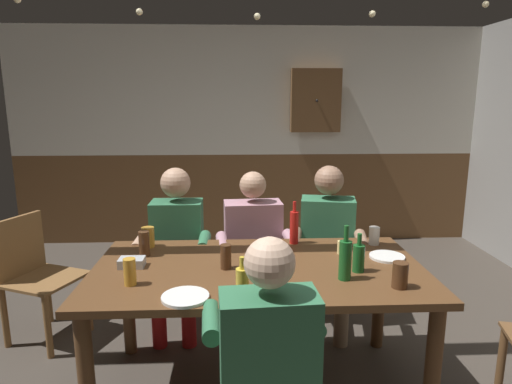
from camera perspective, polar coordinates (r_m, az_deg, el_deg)
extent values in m
cube|color=silver|center=(5.16, -1.32, 12.85)|extent=(5.34, 0.12, 1.43)
cube|color=brown|center=(5.29, -1.26, -0.68)|extent=(5.34, 0.12, 1.04)
cube|color=brown|center=(2.51, 0.32, -10.07)|extent=(1.85, 0.99, 0.04)
cylinder|color=brown|center=(2.43, -21.07, -21.83)|extent=(0.08, 0.08, 0.72)
cylinder|color=brown|center=(2.51, 21.89, -20.69)|extent=(0.08, 0.08, 0.72)
cylinder|color=brown|center=(3.13, -16.23, -13.54)|extent=(0.08, 0.08, 0.72)
cylinder|color=brown|center=(3.19, 15.65, -12.97)|extent=(0.08, 0.08, 0.72)
cube|color=#33724C|center=(3.30, -10.13, -5.40)|extent=(0.37, 0.24, 0.49)
sphere|color=tan|center=(3.20, -10.38, 1.20)|extent=(0.22, 0.22, 0.22)
cylinder|color=#AD1919|center=(3.24, -8.49, -9.95)|extent=(0.13, 0.38, 0.13)
cylinder|color=#AD1919|center=(3.26, -12.08, -9.90)|extent=(0.13, 0.38, 0.13)
cylinder|color=#AD1919|center=(3.18, -8.71, -15.75)|extent=(0.10, 0.10, 0.42)
cylinder|color=#AD1919|center=(3.21, -12.45, -15.63)|extent=(0.10, 0.10, 0.42)
cylinder|color=#33724C|center=(3.02, -6.75, -6.41)|extent=(0.08, 0.28, 0.08)
cylinder|color=tan|center=(3.08, -14.75, -6.34)|extent=(0.08, 0.28, 0.08)
cube|color=#B78493|center=(3.27, -0.40, -5.43)|extent=(0.43, 0.25, 0.48)
sphere|color=tan|center=(3.18, -0.41, 0.93)|extent=(0.19, 0.19, 0.19)
cylinder|color=#997F60|center=(3.24, 1.92, -9.81)|extent=(0.16, 0.38, 0.13)
cylinder|color=#997F60|center=(3.21, -2.18, -9.99)|extent=(0.16, 0.38, 0.13)
cylinder|color=#997F60|center=(3.18, 2.42, -15.56)|extent=(0.10, 0.10, 0.42)
cylinder|color=#997F60|center=(3.16, -1.85, -15.79)|extent=(0.10, 0.10, 0.42)
cylinder|color=#B78493|center=(3.06, 4.60, -6.22)|extent=(0.10, 0.29, 0.08)
cylinder|color=#B78493|center=(3.01, -4.39, -6.56)|extent=(0.10, 0.29, 0.08)
cube|color=#33724C|center=(3.33, 9.21, -5.07)|extent=(0.43, 0.30, 0.50)
sphere|color=#9E755B|center=(3.24, 9.44, 1.51)|extent=(0.21, 0.21, 0.21)
cylinder|color=#997F60|center=(3.28, 11.01, -9.75)|extent=(0.20, 0.42, 0.13)
cylinder|color=#997F60|center=(3.27, 7.21, -9.66)|extent=(0.20, 0.42, 0.13)
cylinder|color=#997F60|center=(3.20, 10.99, -15.57)|extent=(0.10, 0.10, 0.42)
cylinder|color=#997F60|center=(3.20, 7.01, -15.49)|extent=(0.10, 0.10, 0.42)
cylinder|color=#9E755B|center=(3.10, 13.49, -6.10)|extent=(0.13, 0.29, 0.08)
cylinder|color=#9E755B|center=(3.08, 5.10, -5.88)|extent=(0.13, 0.29, 0.08)
cube|color=#33724C|center=(1.81, 1.69, -20.35)|extent=(0.39, 0.23, 0.50)
sphere|color=beige|center=(1.64, 1.77, -9.13)|extent=(0.19, 0.19, 0.19)
cylinder|color=#6B2D66|center=(2.07, 4.10, -23.45)|extent=(0.16, 0.39, 0.13)
cylinder|color=#33724C|center=(1.99, -5.82, -16.35)|extent=(0.10, 0.28, 0.08)
cylinder|color=#33724C|center=(2.04, 6.96, -15.65)|extent=(0.10, 0.28, 0.08)
cube|color=brown|center=(3.46, -25.67, -10.12)|extent=(0.58, 0.58, 0.02)
cube|color=brown|center=(3.53, -28.27, -6.15)|extent=(0.18, 0.38, 0.42)
cylinder|color=brown|center=(3.55, -20.88, -13.19)|extent=(0.04, 0.04, 0.44)
cylinder|color=brown|center=(3.30, -25.33, -15.51)|extent=(0.04, 0.04, 0.44)
cylinder|color=brown|center=(3.79, -25.32, -11.90)|extent=(0.04, 0.04, 0.44)
cylinder|color=brown|center=(3.57, -29.76, -13.88)|extent=(0.04, 0.04, 0.44)
cylinder|color=brown|center=(3.00, 29.14, -18.77)|extent=(0.04, 0.04, 0.44)
cylinder|color=#F9E08C|center=(2.74, 10.84, -7.05)|extent=(0.04, 0.04, 0.08)
cube|color=#B2B7BC|center=(2.59, -15.78, -8.77)|extent=(0.14, 0.10, 0.05)
cylinder|color=white|center=(2.74, 16.59, -8.03)|extent=(0.21, 0.21, 0.01)
cylinder|color=white|center=(2.16, -9.14, -13.27)|extent=(0.23, 0.23, 0.01)
cylinder|color=red|center=(2.87, 4.96, -4.62)|extent=(0.06, 0.06, 0.21)
cylinder|color=red|center=(2.83, 5.01, -1.90)|extent=(0.02, 0.02, 0.07)
cylinder|color=gold|center=(2.09, -1.78, -11.90)|extent=(0.06, 0.06, 0.16)
cylinder|color=gold|center=(2.04, -1.80, -9.16)|extent=(0.03, 0.03, 0.06)
cylinder|color=#195923|center=(2.35, 11.46, -8.68)|extent=(0.07, 0.07, 0.21)
cylinder|color=#195923|center=(2.30, 11.61, -5.29)|extent=(0.03, 0.03, 0.08)
cylinder|color=#195923|center=(2.48, 13.13, -8.37)|extent=(0.06, 0.06, 0.15)
cylinder|color=#195923|center=(2.44, 13.25, -6.00)|extent=(0.02, 0.02, 0.07)
cylinder|color=gold|center=(2.34, -16.01, -9.90)|extent=(0.06, 0.06, 0.14)
cylinder|color=#4C2D19|center=(2.33, 18.14, -10.18)|extent=(0.08, 0.08, 0.13)
cylinder|color=#4C2D19|center=(2.72, -14.26, -6.51)|extent=(0.06, 0.06, 0.15)
cylinder|color=gold|center=(2.88, -13.80, -5.70)|extent=(0.08, 0.08, 0.13)
cylinder|color=#4C2D19|center=(2.46, -3.92, -8.35)|extent=(0.06, 0.06, 0.14)
cylinder|color=white|center=(2.95, 15.04, -5.49)|extent=(0.07, 0.07, 0.12)
cube|color=brown|center=(5.11, 7.74, 11.64)|extent=(0.56, 0.12, 0.70)
sphere|color=black|center=(5.04, 7.89, 11.63)|extent=(0.03, 0.03, 0.03)
sphere|color=#F9EAB2|center=(2.78, -28.50, 21.04)|extent=(0.04, 0.04, 0.04)
sphere|color=#F9EAB2|center=(2.58, -14.88, 21.62)|extent=(0.04, 0.04, 0.04)
sphere|color=#F9EAB2|center=(2.53, 0.14, 21.77)|extent=(0.04, 0.04, 0.04)
sphere|color=#F9EAB2|center=(2.64, 14.81, 21.40)|extent=(0.04, 0.04, 0.04)
sphere|color=#F9EAB2|center=(2.89, 27.59, 20.74)|extent=(0.04, 0.04, 0.04)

